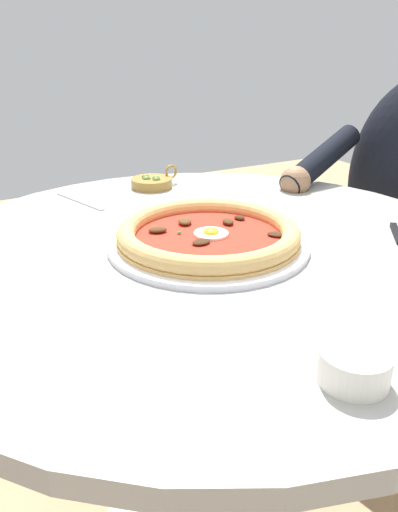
# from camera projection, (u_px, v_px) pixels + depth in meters

# --- Properties ---
(dining_table) EXTENTS (1.00, 1.00, 0.75)m
(dining_table) POSITION_uv_depth(u_px,v_px,m) (208.00, 328.00, 0.91)
(dining_table) COLOR #999993
(dining_table) RESTS_ON ground
(pizza_on_plate) EXTENTS (0.34, 0.34, 0.04)m
(pizza_on_plate) POSITION_uv_depth(u_px,v_px,m) (210.00, 235.00, 0.84)
(pizza_on_plate) COLOR white
(pizza_on_plate) RESTS_ON dining_table
(steak_knife) EXTENTS (0.15, 0.17, 0.01)m
(steak_knife) POSITION_uv_depth(u_px,v_px,m) (394.00, 228.00, 0.92)
(steak_knife) COLOR silver
(steak_knife) RESTS_ON dining_table
(ramekin_capers) EXTENTS (0.07, 0.07, 0.04)m
(ramekin_capers) POSITION_uv_depth(u_px,v_px,m) (354.00, 365.00, 0.51)
(ramekin_capers) COLOR white
(ramekin_capers) RESTS_ON dining_table
(olive_pan) EXTENTS (0.12, 0.10, 0.05)m
(olive_pan) POSITION_uv_depth(u_px,v_px,m) (152.00, 182.00, 1.17)
(olive_pan) COLOR olive
(olive_pan) RESTS_ON dining_table
(fork_utensil) EXTENTS (0.06, 0.16, 0.00)m
(fork_utensil) POSITION_uv_depth(u_px,v_px,m) (80.00, 201.00, 1.08)
(fork_utensil) COLOR #BCBCC1
(fork_utensil) RESTS_ON dining_table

